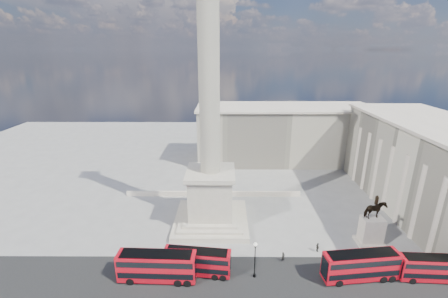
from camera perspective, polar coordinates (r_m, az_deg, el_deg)
ground at (r=56.36m, az=-2.69°, el=-16.36°), size 180.00×180.00×0.00m
asphalt_road at (r=48.46m, az=3.11°, el=-23.13°), size 120.00×9.00×0.01m
nelsons_column at (r=54.78m, az=-2.63°, el=-2.14°), size 14.00×14.00×49.85m
balustrade_wall at (r=69.84m, az=-2.04°, el=-8.49°), size 40.00×0.60×1.10m
building_east at (r=73.93m, az=35.16°, el=-3.06°), size 19.00×46.00×18.60m
building_northeast at (r=91.10m, az=11.19°, el=2.90°), size 51.00×17.00×16.60m
red_bus_a at (r=47.75m, az=-5.05°, el=-20.59°), size 10.18×3.42×4.05m
red_bus_b at (r=47.40m, az=-12.54°, el=-20.94°), size 11.34×3.01×4.56m
red_bus_c at (r=50.69m, az=24.66°, el=-19.51°), size 11.20×3.76×4.45m
red_bus_d at (r=55.71m, az=35.12°, el=-18.06°), size 9.74×2.76×3.91m
victorian_lamp at (r=46.40m, az=5.92°, el=-19.80°), size 0.51×0.51×5.93m
equestrian_statue at (r=58.69m, az=26.34°, el=-13.16°), size 4.51×3.38×9.26m
bare_tree_near at (r=63.43m, az=35.91°, el=-9.68°), size 1.74×1.74×7.62m
bare_tree_mid at (r=67.02m, az=33.08°, el=-8.06°), size 1.89×1.89×7.17m
bare_tree_far at (r=72.24m, az=31.94°, el=-5.51°), size 1.95×1.95×7.97m
pedestrian_walking at (r=51.40m, az=11.20°, el=-19.50°), size 0.72×0.64×1.65m
pedestrian_standing at (r=58.14m, az=31.26°, el=-17.27°), size 0.89×0.79×1.52m
pedestrian_crossing at (r=54.73m, az=17.38°, el=-17.45°), size 0.56×1.01×1.63m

